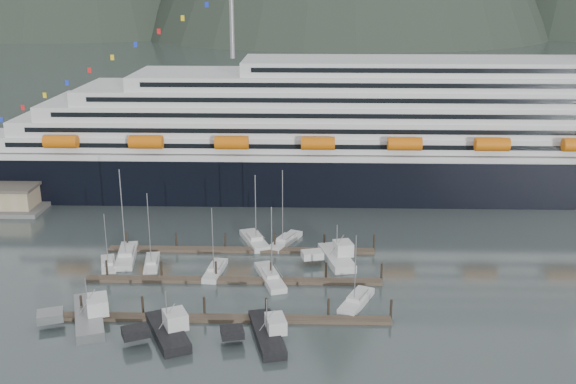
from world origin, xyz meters
The scene contains 17 objects.
ground centered at (0.00, 0.00, 0.00)m, with size 1600.00×1600.00×0.00m, color #465252.
cruise_ship centered at (30.03, 54.94, 12.04)m, with size 210.00×30.40×50.30m.
dock_near centered at (-4.93, -9.95, 0.31)m, with size 48.18×2.28×3.20m.
dock_mid centered at (-4.93, 3.05, 0.31)m, with size 48.18×2.28×3.20m.
dock_far centered at (-4.93, 16.05, 0.31)m, with size 48.18×2.28×3.20m.
sailboat_a centered at (-27.00, 8.09, 0.39)m, with size 4.53×8.18×10.25m.
sailboat_b centered at (-19.67, 8.77, 0.41)m, with size 3.66×9.08×13.76m.
sailboat_c centered at (-8.46, 6.24, 0.40)m, with size 3.36×9.07×12.17m.
sailboat_d centered at (0.88, 3.85, 0.42)m, with size 5.96×11.55×13.38m.
sailboat_e centered at (-24.83, 11.93, 0.46)m, with size 4.66×11.79×17.16m.
sailboat_f centered at (-2.91, 19.99, 0.44)m, with size 6.45×10.69×14.02m.
sailboat_g centered at (2.79, 19.99, 0.42)m, with size 6.46×10.14×14.79m.
sailboat_h centered at (14.33, -4.56, 0.41)m, with size 6.23×9.61×11.91m.
trawler_a centered at (-24.52, -10.95, 0.93)m, with size 11.01×13.95×7.43m.
trawler_b centered at (-12.27, -15.06, 0.93)m, with size 10.16×11.91×7.42m.
trawler_c centered at (1.30, -15.03, 0.83)m, with size 9.39×12.84×6.31m.
trawler_e centered at (11.89, 11.71, 0.94)m, with size 9.43×12.02×7.46m.
Camera 1 is at (6.62, -96.73, 46.39)m, focal length 42.00 mm.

